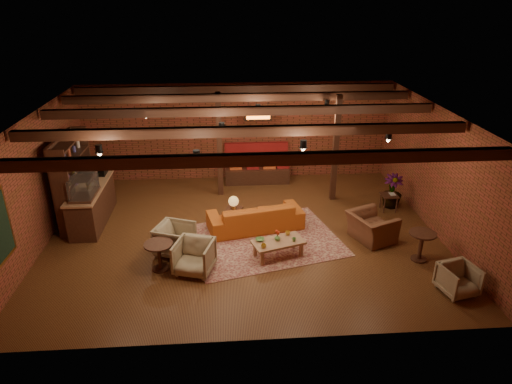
{
  "coord_description": "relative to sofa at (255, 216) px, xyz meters",
  "views": [
    {
      "loc": [
        -0.45,
        -10.52,
        5.88
      ],
      "look_at": [
        0.33,
        0.2,
        1.1
      ],
      "focal_mm": 32.0,
      "sensor_mm": 36.0,
      "label": 1
    }
  ],
  "objects": [
    {
      "name": "wall_right",
      "position": [
        4.69,
        -0.27,
        1.24
      ],
      "size": [
        0.02,
        8.0,
        3.2
      ],
      "primitive_type": "cube",
      "color": "brown",
      "rests_on": "ground"
    },
    {
      "name": "side_table_book",
      "position": [
        3.93,
        0.83,
        0.1
      ],
      "size": [
        0.45,
        0.45,
        0.52
      ],
      "rotation": [
        0.0,
        0.0,
        0.0
      ],
      "color": "#321710",
      "rests_on": "floor"
    },
    {
      "name": "post_left",
      "position": [
        -0.91,
        2.33,
        1.24
      ],
      "size": [
        0.16,
        0.16,
        3.2
      ],
      "primitive_type": "cube",
      "color": "#321710",
      "rests_on": "ground"
    },
    {
      "name": "wall_left",
      "position": [
        -5.31,
        -0.27,
        1.24
      ],
      "size": [
        0.02,
        8.0,
        3.2
      ],
      "primitive_type": "cube",
      "color": "brown",
      "rests_on": "ground"
    },
    {
      "name": "rug",
      "position": [
        0.18,
        -0.66,
        -0.36
      ],
      "size": [
        4.26,
        3.63,
        0.01
      ],
      "primitive_type": "cube",
      "rotation": [
        0.0,
        0.0,
        0.25
      ],
      "color": "maroon",
      "rests_on": "floor"
    },
    {
      "name": "ceiling_beams",
      "position": [
        -0.31,
        -0.27,
        2.72
      ],
      "size": [
        9.8,
        6.4,
        0.22
      ],
      "primitive_type": null,
      "color": "#321710",
      "rests_on": "ceiling"
    },
    {
      "name": "service_sign",
      "position": [
        0.29,
        2.83,
        1.99
      ],
      "size": [
        0.86,
        0.06,
        0.3
      ],
      "primitive_type": "cube",
      "color": "orange",
      "rests_on": "ceiling"
    },
    {
      "name": "post_right",
      "position": [
        2.49,
        1.73,
        1.24
      ],
      "size": [
        0.16,
        0.16,
        3.2
      ],
      "primitive_type": "cube",
      "color": "#321710",
      "rests_on": "ground"
    },
    {
      "name": "armchair_right",
      "position": [
        2.91,
        -0.8,
        0.11
      ],
      "size": [
        1.07,
        1.28,
        0.96
      ],
      "primitive_type": "imported",
      "rotation": [
        0.0,
        0.0,
        1.96
      ],
      "color": "brown",
      "rests_on": "floor"
    },
    {
      "name": "round_table_right",
      "position": [
        3.77,
        -1.83,
        0.12
      ],
      "size": [
        0.62,
        0.62,
        0.73
      ],
      "color": "#321710",
      "rests_on": "floor"
    },
    {
      "name": "service_counter",
      "position": [
        -4.41,
        0.73,
        0.44
      ],
      "size": [
        0.8,
        2.5,
        1.6
      ],
      "primitive_type": null,
      "color": "#321710",
      "rests_on": "ground"
    },
    {
      "name": "ceiling_pipe",
      "position": [
        -0.31,
        1.33,
        2.49
      ],
      "size": [
        9.6,
        0.12,
        0.12
      ],
      "primitive_type": "cylinder",
      "rotation": [
        0.0,
        1.57,
        0.0
      ],
      "color": "black",
      "rests_on": "ceiling"
    },
    {
      "name": "sofa",
      "position": [
        0.0,
        0.0,
        0.0
      ],
      "size": [
        2.64,
        1.48,
        0.73
      ],
      "primitive_type": "imported",
      "rotation": [
        0.0,
        0.0,
        3.36
      ],
      "color": "#AC4D17",
      "rests_on": "floor"
    },
    {
      "name": "banquette",
      "position": [
        0.29,
        3.28,
        0.14
      ],
      "size": [
        2.1,
        0.7,
        1.0
      ],
      "primitive_type": null,
      "color": "maroon",
      "rests_on": "ground"
    },
    {
      "name": "round_table_left",
      "position": [
        -2.31,
        -1.8,
        0.09
      ],
      "size": [
        0.65,
        0.65,
        0.68
      ],
      "color": "#321710",
      "rests_on": "floor"
    },
    {
      "name": "ceiling_spotlights",
      "position": [
        -0.31,
        -0.27,
        2.5
      ],
      "size": [
        6.4,
        4.4,
        0.28
      ],
      "primitive_type": null,
      "color": "black",
      "rests_on": "ceiling"
    },
    {
      "name": "wall_front",
      "position": [
        -0.31,
        -4.27,
        1.24
      ],
      "size": [
        10.0,
        0.02,
        3.2
      ],
      "primitive_type": "cube",
      "color": "brown",
      "rests_on": "ground"
    },
    {
      "name": "side_table_lamp",
      "position": [
        -0.57,
        0.19,
        0.3
      ],
      "size": [
        0.52,
        0.52,
        0.87
      ],
      "rotation": [
        0.0,
        0.0,
        -0.31
      ],
      "color": "#321710",
      "rests_on": "floor"
    },
    {
      "name": "ceiling",
      "position": [
        -0.31,
        -0.27,
        2.84
      ],
      "size": [
        10.0,
        8.0,
        0.02
      ],
      "primitive_type": "cube",
      "color": "black",
      "rests_on": "wall_back"
    },
    {
      "name": "coffee_table",
      "position": [
        0.43,
        -1.45,
        0.01
      ],
      "size": [
        1.35,
        0.95,
        0.67
      ],
      "rotation": [
        0.0,
        0.0,
        0.31
      ],
      "color": "#9A6D47",
      "rests_on": "floor"
    },
    {
      "name": "plant_counter",
      "position": [
        -4.31,
        0.93,
        0.86
      ],
      "size": [
        0.35,
        0.39,
        0.3
      ],
      "primitive_type": "imported",
      "color": "#337F33",
      "rests_on": "service_counter"
    },
    {
      "name": "armchair_b",
      "position": [
        -1.52,
        -1.94,
        0.06
      ],
      "size": [
        1.0,
        0.97,
        0.84
      ],
      "primitive_type": "imported",
      "rotation": [
        0.0,
        0.0,
        -0.3
      ],
      "color": "beige",
      "rests_on": "floor"
    },
    {
      "name": "plant_tall",
      "position": [
        4.09,
        1.06,
        1.14
      ],
      "size": [
        1.96,
        1.96,
        3.01
      ],
      "primitive_type": "imported",
      "rotation": [
        0.0,
        0.0,
        -0.18
      ],
      "color": "#4C7F4C",
      "rests_on": "floor"
    },
    {
      "name": "shelving_hutch",
      "position": [
        -4.81,
        0.83,
        0.84
      ],
      "size": [
        0.52,
        2.0,
        2.4
      ],
      "primitive_type": null,
      "color": "#321710",
      "rests_on": "ground"
    },
    {
      "name": "wall_back",
      "position": [
        -0.31,
        3.73,
        1.24
      ],
      "size": [
        10.0,
        0.02,
        3.2
      ],
      "primitive_type": "cube",
      "color": "brown",
      "rests_on": "ground"
    },
    {
      "name": "armchair_far",
      "position": [
        4.05,
        -3.14,
        -0.01
      ],
      "size": [
        0.83,
        0.8,
        0.72
      ],
      "primitive_type": "imported",
      "rotation": [
        0.0,
        0.0,
        0.23
      ],
      "color": "beige",
      "rests_on": "floor"
    },
    {
      "name": "floor",
      "position": [
        -0.31,
        -0.27,
        -0.36
      ],
      "size": [
        10.0,
        10.0,
        0.0
      ],
      "primitive_type": "plane",
      "color": "#36180D",
      "rests_on": "ground"
    },
    {
      "name": "armchair_a",
      "position": [
        -2.02,
        -1.12,
        0.06
      ],
      "size": [
        1.01,
        1.04,
        0.84
      ],
      "primitive_type": "imported",
      "rotation": [
        0.0,
        0.0,
        1.21
      ],
      "color": "beige",
      "rests_on": "floor"
    }
  ]
}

